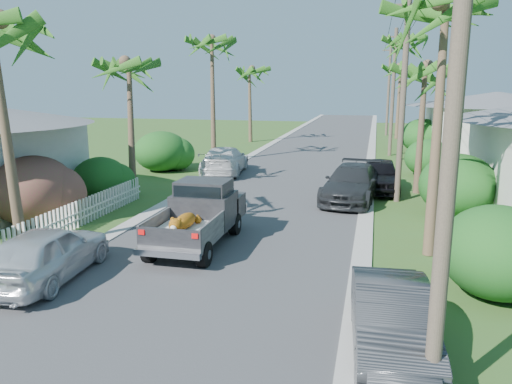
% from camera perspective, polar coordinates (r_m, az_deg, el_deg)
% --- Properties ---
extents(ground, '(120.00, 120.00, 0.00)m').
position_cam_1_polar(ground, '(11.93, -10.54, -13.80)').
color(ground, '#395921').
rests_on(ground, ground).
extents(road, '(8.00, 100.00, 0.02)m').
position_cam_1_polar(road, '(35.42, 6.00, 3.81)').
color(road, '#38383A').
rests_on(road, ground).
extents(curb_left, '(0.60, 100.00, 0.06)m').
position_cam_1_polar(curb_left, '(36.21, -0.78, 4.10)').
color(curb_left, '#A5A39E').
rests_on(curb_left, ground).
extents(curb_right, '(0.60, 100.00, 0.06)m').
position_cam_1_polar(curb_right, '(35.13, 12.98, 3.53)').
color(curb_right, '#A5A39E').
rests_on(curb_right, ground).
extents(pickup_truck, '(1.98, 5.12, 2.06)m').
position_cam_1_polar(pickup_truck, '(16.67, -6.25, -2.35)').
color(pickup_truck, black).
rests_on(pickup_truck, ground).
extents(parked_car_rn, '(1.77, 4.30, 1.38)m').
position_cam_1_polar(parked_car_rn, '(10.37, 15.23, -13.99)').
color(parked_car_rn, '#303235').
rests_on(parked_car_rn, ground).
extents(parked_car_rm, '(2.87, 5.68, 1.58)m').
position_cam_1_polar(parked_car_rm, '(22.88, 10.91, 0.96)').
color(parked_car_rm, '#27292B').
rests_on(parked_car_rm, ground).
extents(parked_car_rf, '(1.93, 4.64, 1.57)m').
position_cam_1_polar(parked_car_rf, '(25.24, 13.99, 1.86)').
color(parked_car_rf, black).
rests_on(parked_car_rf, ground).
extents(parked_car_ln, '(2.08, 4.51, 1.50)m').
position_cam_1_polar(parked_car_ln, '(14.58, -22.76, -6.50)').
color(parked_car_ln, silver).
rests_on(parked_car_ln, ground).
extents(parked_car_lf, '(2.80, 5.65, 1.58)m').
position_cam_1_polar(parked_car_lf, '(29.32, -3.60, 3.63)').
color(parked_car_lf, silver).
rests_on(parked_car_lf, ground).
extents(palm_l_b, '(4.40, 4.40, 7.40)m').
position_cam_1_polar(palm_l_b, '(24.52, -14.48, 14.14)').
color(palm_l_b, brown).
rests_on(palm_l_b, ground).
extents(palm_l_c, '(4.40, 4.40, 9.20)m').
position_cam_1_polar(palm_l_c, '(33.54, -5.08, 16.90)').
color(palm_l_c, brown).
rests_on(palm_l_c, ground).
extents(palm_l_d, '(4.40, 4.40, 7.70)m').
position_cam_1_polar(palm_l_d, '(45.12, -0.70, 13.89)').
color(palm_l_d, brown).
rests_on(palm_l_d, ground).
extents(palm_r_a, '(4.40, 4.40, 8.70)m').
position_cam_1_polar(palm_r_a, '(16.00, 20.99, 19.50)').
color(palm_r_a, brown).
rests_on(palm_r_a, ground).
extents(palm_r_b, '(4.40, 4.40, 7.20)m').
position_cam_1_polar(palm_r_b, '(24.84, 18.80, 13.40)').
color(palm_r_b, brown).
rests_on(palm_r_b, ground).
extents(palm_r_c, '(4.40, 4.40, 9.40)m').
position_cam_1_polar(palm_r_c, '(35.90, 16.81, 16.45)').
color(palm_r_c, brown).
rests_on(palm_r_c, ground).
extents(palm_r_d, '(4.40, 4.40, 8.00)m').
position_cam_1_polar(palm_r_d, '(49.80, 16.20, 13.61)').
color(palm_r_d, brown).
rests_on(palm_r_d, ground).
extents(shrub_l_b, '(3.00, 3.30, 2.60)m').
position_cam_1_polar(shrub_l_b, '(20.36, -24.09, 0.16)').
color(shrub_l_b, '#A41744').
rests_on(shrub_l_b, ground).
extents(shrub_l_c, '(2.40, 2.64, 2.00)m').
position_cam_1_polar(shrub_l_c, '(23.44, -17.37, 1.41)').
color(shrub_l_c, '#164D1D').
rests_on(shrub_l_c, ground).
extents(shrub_l_d, '(3.20, 3.52, 2.40)m').
position_cam_1_polar(shrub_l_d, '(30.69, -10.77, 4.60)').
color(shrub_l_d, '#164D1D').
rests_on(shrub_l_d, ground).
extents(shrub_r_a, '(2.80, 3.08, 2.30)m').
position_cam_1_polar(shrub_r_a, '(13.73, 25.94, -6.18)').
color(shrub_r_a, '#164D1D').
rests_on(shrub_r_a, ground).
extents(shrub_r_b, '(3.00, 3.30, 2.50)m').
position_cam_1_polar(shrub_r_b, '(21.37, 22.05, 0.73)').
color(shrub_r_b, '#164D1D').
rests_on(shrub_r_b, ground).
extents(shrub_r_c, '(2.60, 2.86, 2.10)m').
position_cam_1_polar(shrub_r_c, '(30.18, 19.04, 3.73)').
color(shrub_r_c, '#164D1D').
rests_on(shrub_r_c, ground).
extents(shrub_r_d, '(3.20, 3.52, 2.60)m').
position_cam_1_polar(shrub_r_d, '(40.09, 18.48, 6.10)').
color(shrub_r_d, '#164D1D').
rests_on(shrub_r_d, ground).
extents(picket_fence, '(0.10, 11.00, 1.00)m').
position_cam_1_polar(picket_fence, '(19.10, -20.48, -2.75)').
color(picket_fence, white).
rests_on(picket_fence, ground).
extents(house_right_far, '(9.00, 8.00, 4.60)m').
position_cam_1_polar(house_right_far, '(40.76, 25.62, 6.78)').
color(house_right_far, silver).
rests_on(house_right_far, ground).
extents(utility_pole_a, '(1.60, 0.26, 9.00)m').
position_cam_1_polar(utility_pole_a, '(7.84, 21.56, 6.99)').
color(utility_pole_a, brown).
rests_on(utility_pole_a, ground).
extents(utility_pole_b, '(1.60, 0.26, 9.00)m').
position_cam_1_polar(utility_pole_b, '(22.78, 16.46, 10.29)').
color(utility_pole_b, brown).
rests_on(utility_pole_b, ground).
extents(utility_pole_c, '(1.60, 0.26, 9.00)m').
position_cam_1_polar(utility_pole_c, '(37.76, 15.39, 10.97)').
color(utility_pole_c, brown).
rests_on(utility_pole_c, ground).
extents(utility_pole_d, '(1.60, 0.26, 9.00)m').
position_cam_1_polar(utility_pole_d, '(52.76, 14.92, 11.26)').
color(utility_pole_d, brown).
rests_on(utility_pole_d, ground).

